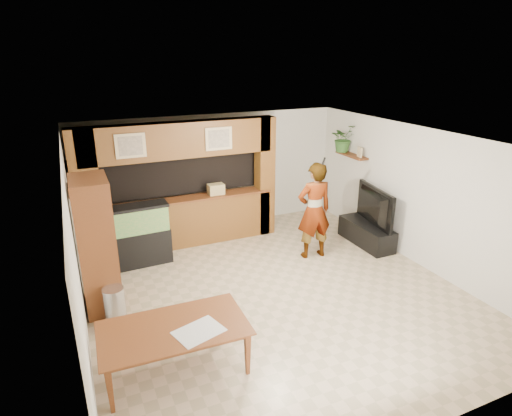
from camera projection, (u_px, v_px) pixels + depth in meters
name	position (u px, v px, depth m)	size (l,w,h in m)	color
floor	(274.00, 291.00, 7.33)	(6.50, 6.50, 0.00)	tan
ceiling	(277.00, 141.00, 6.44)	(6.50, 6.50, 0.00)	white
wall_back	(212.00, 172.00, 9.68)	(6.00, 6.00, 0.00)	beige
wall_left	(75.00, 254.00, 5.75)	(6.50, 6.50, 0.00)	beige
wall_right	(418.00, 197.00, 8.03)	(6.50, 6.50, 0.00)	beige
partition	(177.00, 184.00, 8.79)	(4.20, 0.99, 2.60)	brown
wall_clock	(69.00, 191.00, 6.41)	(0.05, 0.25, 0.25)	black
wall_shelf	(352.00, 155.00, 9.51)	(0.25, 0.90, 0.04)	brown
pantry_cabinet	(97.00, 245.00, 6.57)	(0.53, 0.87, 2.13)	brown
trash_can	(115.00, 306.00, 6.38)	(0.32, 0.32, 0.58)	#B2B2B7
aquarium	(141.00, 236.00, 8.10)	(1.08, 0.41, 1.20)	black
tv_stand	(366.00, 234.00, 9.08)	(0.50, 1.36, 0.45)	black
television	(369.00, 206.00, 8.87)	(1.36, 0.18, 0.79)	black
photo_frame	(360.00, 152.00, 9.22)	(0.03, 0.16, 0.22)	tan
potted_plant	(343.00, 138.00, 9.66)	(0.56, 0.49, 0.62)	#2E5A24
person	(314.00, 211.00, 8.29)	(0.70, 0.46, 1.93)	tan
microphone	(324.00, 162.00, 7.82)	(0.04, 0.04, 0.17)	black
dining_table	(176.00, 350.00, 5.38)	(1.83, 1.02, 0.64)	brown
newspaper_a	(199.00, 331.00, 5.22)	(0.57, 0.42, 0.01)	silver
counter_box	(216.00, 189.00, 8.98)	(0.33, 0.22, 0.22)	#A28C58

